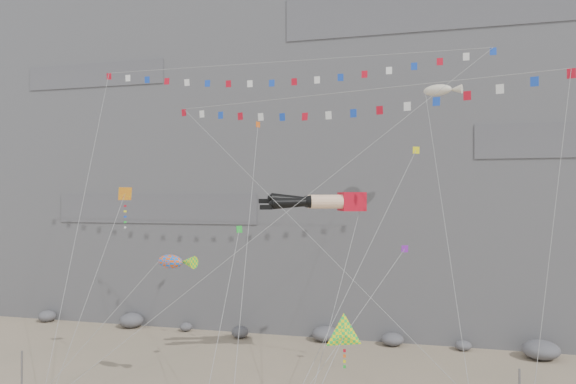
% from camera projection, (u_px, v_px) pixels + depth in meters
% --- Properties ---
extents(cliff, '(80.00, 28.00, 50.00)m').
position_uv_depth(cliff, '(351.00, 96.00, 65.94)').
color(cliff, slate).
rests_on(cliff, ground).
extents(talus_boulders, '(60.00, 3.00, 1.20)m').
position_uv_depth(talus_boulders, '(326.00, 334.00, 51.29)').
color(talus_boulders, slate).
rests_on(talus_boulders, ground).
extents(anchor_pole_left, '(0.12, 0.12, 3.71)m').
position_uv_depth(anchor_pole_left, '(22.00, 381.00, 34.55)').
color(anchor_pole_left, slate).
rests_on(anchor_pole_left, ground).
extents(legs_kite, '(7.82, 16.47, 19.75)m').
position_uv_depth(legs_kite, '(323.00, 202.00, 40.75)').
color(legs_kite, red).
rests_on(legs_kite, ground).
extents(flag_banner_upper, '(31.63, 13.49, 29.87)m').
position_uv_depth(flag_banner_upper, '(283.00, 62.00, 44.70)').
color(flag_banner_upper, red).
rests_on(flag_banner_upper, ground).
extents(flag_banner_lower, '(27.00, 10.74, 23.90)m').
position_uv_depth(flag_banner_lower, '(341.00, 93.00, 38.06)').
color(flag_banner_lower, red).
rests_on(flag_banner_lower, ground).
extents(harlequin_kite, '(3.04, 6.76, 14.75)m').
position_uv_depth(harlequin_kite, '(125.00, 194.00, 40.66)').
color(harlequin_kite, red).
rests_on(harlequin_kite, ground).
extents(fish_windsock, '(9.76, 4.31, 12.41)m').
position_uv_depth(fish_windsock, '(170.00, 262.00, 36.63)').
color(fish_windsock, '#F5530C').
rests_on(fish_windsock, ground).
extents(delta_kite, '(3.49, 5.65, 7.97)m').
position_uv_depth(delta_kite, '(344.00, 335.00, 30.14)').
color(delta_kite, yellow).
rests_on(delta_kite, ground).
extents(blimp_windsock, '(3.98, 14.74, 25.68)m').
position_uv_depth(blimp_windsock, '(438.00, 91.00, 44.53)').
color(blimp_windsock, beige).
rests_on(blimp_windsock, ground).
extents(small_kite_a, '(4.03, 15.99, 24.64)m').
position_uv_depth(small_kite_a, '(257.00, 132.00, 43.87)').
color(small_kite_a, '#FF6115').
rests_on(small_kite_a, ground).
extents(small_kite_b, '(7.10, 12.18, 16.42)m').
position_uv_depth(small_kite_b, '(402.00, 252.00, 38.00)').
color(small_kite_b, purple).
rests_on(small_kite_b, ground).
extents(small_kite_c, '(1.98, 10.83, 15.03)m').
position_uv_depth(small_kite_c, '(239.00, 233.00, 38.32)').
color(small_kite_c, green).
rests_on(small_kite_c, ground).
extents(small_kite_d, '(7.39, 14.93, 22.88)m').
position_uv_depth(small_kite_d, '(414.00, 155.00, 39.95)').
color(small_kite_d, yellow).
rests_on(small_kite_d, ground).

